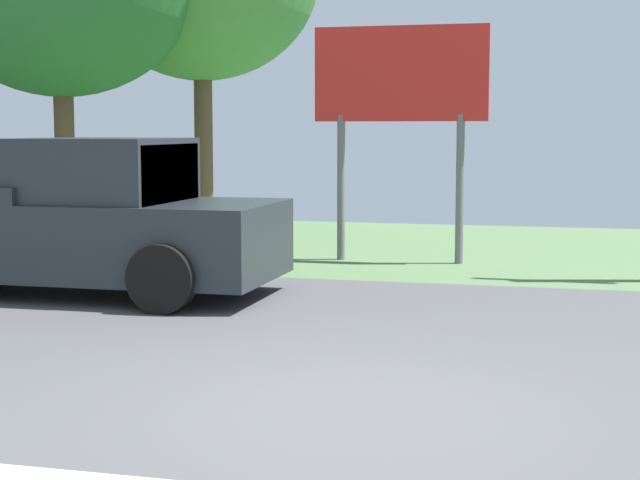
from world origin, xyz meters
TOP-DOWN VIEW (x-y plane):
  - ground_plane at (0.00, 2.95)m, footprint 40.00×22.00m
  - pickup_truck at (-4.44, 4.19)m, footprint 5.20×2.28m
  - roadside_billboard at (-1.02, 8.02)m, footprint 2.60×0.12m

SIDE VIEW (x-z plane):
  - ground_plane at x=0.00m, z-range -0.15..0.05m
  - pickup_truck at x=-4.44m, z-range -0.07..1.81m
  - roadside_billboard at x=-1.02m, z-range 0.80..4.30m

